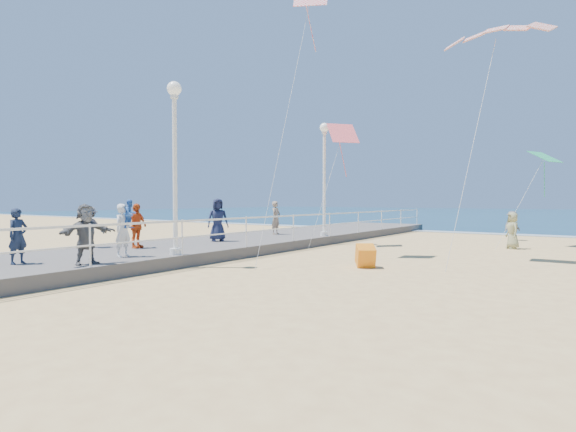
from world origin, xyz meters
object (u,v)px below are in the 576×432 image
Objects in this scene: spectator_5 at (86,234)px; spectator_3 at (136,226)px; spectator_6 at (276,218)px; box_kite at (365,258)px; woman_holding_toddler at (123,230)px; spectator_2 at (90,227)px; lamp_post_mid at (175,149)px; beach_walker_c at (513,231)px; beach_walker_a at (512,226)px; spectator_4 at (218,220)px; spectator_0 at (18,236)px; toddler_held at (130,214)px; lamp_post_far at (324,167)px.

spectator_3 is at bearing 40.84° from spectator_5.
spectator_6 reaches higher than box_kite.
woman_holding_toddler is 3.41m from spectator_2.
spectator_3 reaches higher than spectator_2.
lamp_post_mid reaches higher than spectator_5.
woman_holding_toddler is (-0.86, -1.26, -2.47)m from lamp_post_mid.
spectator_5 is at bearing -96.46° from lamp_post_mid.
spectator_2 is 17.02m from beach_walker_c.
spectator_4 is at bearing 176.78° from beach_walker_a.
spectator_0 is (-1.81, -3.77, -2.52)m from lamp_post_mid.
lamp_post_mid is 14.47m from beach_walker_c.
toddler_held reaches higher than beach_walker_c.
lamp_post_mid is 3.70m from spectator_5.
spectator_0 is (-0.95, -2.51, -0.05)m from woman_holding_toddler.
toddler_held is at bearing -94.00° from lamp_post_far.
toddler_held is (0.15, 0.15, 0.49)m from woman_holding_toddler.
toddler_held reaches higher than box_kite.
spectator_2 is at bearing 68.32° from toddler_held.
spectator_4 reaches higher than woman_holding_toddler.
spectator_3 is at bearing -177.86° from beach_walker_a.
woman_holding_toddler is at bearing -170.68° from beach_walker_a.
beach_walker_a is at bearing 44.61° from box_kite.
beach_walker_a is 0.97× the size of beach_walker_c.
woman_holding_toddler is 1.00× the size of beach_walker_c.
beach_walker_a is (6.92, 16.43, -2.90)m from lamp_post_mid.
lamp_post_mid is 18.06m from beach_walker_a.
beach_walker_c is (7.63, 11.96, -2.87)m from lamp_post_mid.
woman_holding_toddler is 0.53m from toddler_held.
spectator_4 is at bearing -84.81° from beach_walker_c.
spectator_2 reaches higher than box_kite.
spectator_5 reaches higher than spectator_2.
spectator_4 reaches higher than spectator_2.
woman_holding_toddler is 0.99× the size of spectator_5.
spectator_5 is at bearing -108.69° from spectator_2.
spectator_3 is at bearing 165.10° from box_kite.
lamp_post_mid is at bearing -109.73° from spectator_3.
lamp_post_far reaches higher than toddler_held.
spectator_3 is 0.96× the size of spectator_6.
spectator_3 is at bearing 174.57° from spectator_6.
beach_walker_a is at bearing -32.43° from toddler_held.
lamp_post_mid and lamp_post_far have the same top height.
spectator_4 reaches higher than spectator_0.
woman_holding_toddler is 19.32m from beach_walker_a.
beach_walker_a is at bearing 47.03° from lamp_post_far.
box_kite is at bearing -34.69° from spectator_5.
lamp_post_far reaches higher than spectator_5.
box_kite is (6.62, 7.15, -0.84)m from spectator_0.
lamp_post_mid is at bearing -117.42° from spectator_4.
spectator_5 is 0.97× the size of spectator_6.
toddler_held is 15.52m from beach_walker_c.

